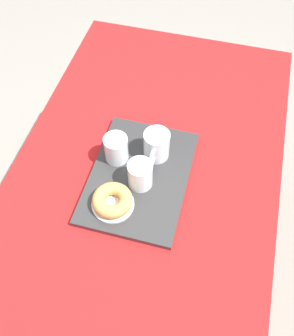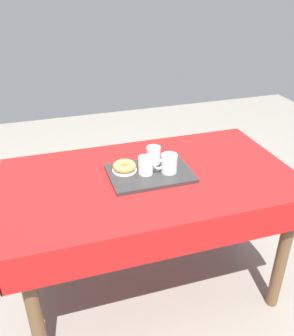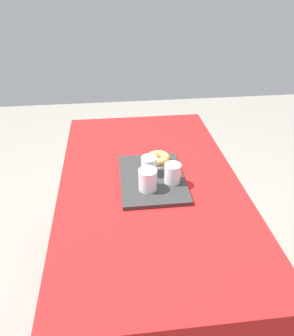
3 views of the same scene
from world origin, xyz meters
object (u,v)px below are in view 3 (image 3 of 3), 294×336
(dining_table, at_px, (150,200))
(serving_tray, at_px, (152,178))
(donut_plate_left, at_px, (158,162))
(sugar_donut_left, at_px, (158,158))
(water_glass_far, at_px, (148,167))
(water_glass_near, at_px, (173,174))
(tea_mug_left, at_px, (148,180))

(dining_table, height_order, serving_tray, serving_tray)
(dining_table, height_order, donut_plate_left, donut_plate_left)
(donut_plate_left, distance_m, sugar_donut_left, 0.02)
(dining_table, distance_m, sugar_donut_left, 0.21)
(sugar_donut_left, bearing_deg, serving_tray, 158.53)
(dining_table, xyz_separation_m, water_glass_far, (0.03, 0.00, 0.17))
(serving_tray, bearing_deg, sugar_donut_left, -21.47)
(water_glass_near, distance_m, water_glass_far, 0.12)
(dining_table, relative_size, donut_plate_left, 11.77)
(dining_table, height_order, sugar_donut_left, sugar_donut_left)
(serving_tray, distance_m, water_glass_far, 0.06)
(tea_mug_left, distance_m, water_glass_near, 0.12)
(tea_mug_left, bearing_deg, sugar_donut_left, -20.30)
(tea_mug_left, bearing_deg, serving_tray, -18.73)
(donut_plate_left, xyz_separation_m, sugar_donut_left, (0.00, -0.00, 0.02))
(dining_table, relative_size, tea_mug_left, 11.92)
(serving_tray, relative_size, donut_plate_left, 3.33)
(serving_tray, bearing_deg, water_glass_far, 32.44)
(tea_mug_left, relative_size, water_glass_near, 1.37)
(water_glass_near, relative_size, donut_plate_left, 0.72)
(serving_tray, relative_size, water_glass_near, 4.62)
(sugar_donut_left, bearing_deg, donut_plate_left, 90.00)
(water_glass_far, distance_m, sugar_donut_left, 0.11)
(serving_tray, bearing_deg, dining_table, 97.04)
(donut_plate_left, bearing_deg, water_glass_near, -166.59)
(water_glass_near, bearing_deg, dining_table, 63.64)
(serving_tray, distance_m, donut_plate_left, 0.13)
(water_glass_far, xyz_separation_m, donut_plate_left, (0.09, -0.06, -0.04))
(water_glass_near, xyz_separation_m, sugar_donut_left, (0.17, 0.04, -0.01))
(serving_tray, bearing_deg, water_glass_near, -119.67)
(tea_mug_left, bearing_deg, dining_table, -12.81)
(tea_mug_left, distance_m, donut_plate_left, 0.22)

